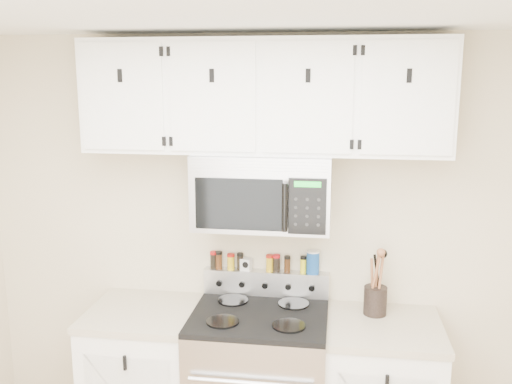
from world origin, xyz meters
TOP-DOWN VIEW (x-y plane):
  - back_wall at (0.00, 1.75)m, footprint 3.50×0.01m
  - base_cabinet_left at (-0.69, 1.45)m, footprint 0.64×0.62m
  - microwave at (0.00, 1.55)m, footprint 0.76×0.44m
  - upper_cabinets at (-0.00, 1.58)m, footprint 2.00×0.35m
  - utensil_crock at (0.65, 1.58)m, footprint 0.13×0.13m
  - kitchen_timer at (-0.12, 1.71)m, footprint 0.07×0.07m
  - salt_canister at (0.28, 1.71)m, footprint 0.08×0.08m
  - spice_jar_0 at (-0.32, 1.71)m, footprint 0.05×0.05m
  - spice_jar_1 at (-0.29, 1.71)m, footprint 0.04×0.04m
  - spice_jar_2 at (-0.22, 1.71)m, footprint 0.05×0.05m
  - spice_jar_3 at (-0.16, 1.71)m, footprint 0.04×0.04m
  - spice_jar_4 at (0.02, 1.71)m, footprint 0.04×0.04m
  - spice_jar_5 at (0.06, 1.71)m, footprint 0.05×0.05m
  - spice_jar_6 at (0.13, 1.71)m, footprint 0.04×0.04m
  - spice_jar_7 at (0.22, 1.71)m, footprint 0.04×0.04m

SIDE VIEW (x-z plane):
  - base_cabinet_left at x=-0.69m, z-range 0.00..0.92m
  - utensil_crock at x=0.65m, z-range 0.83..1.21m
  - kitchen_timer at x=-0.12m, z-range 1.10..1.17m
  - spice_jar_2 at x=-0.22m, z-range 1.10..1.20m
  - spice_jar_6 at x=0.13m, z-range 1.10..1.20m
  - spice_jar_4 at x=0.02m, z-range 1.10..1.20m
  - spice_jar_7 at x=0.22m, z-range 1.10..1.20m
  - spice_jar_5 at x=0.06m, z-range 1.10..1.21m
  - spice_jar_3 at x=-0.16m, z-range 1.10..1.21m
  - spice_jar_0 at x=-0.32m, z-range 1.10..1.21m
  - spice_jar_1 at x=-0.29m, z-range 1.10..1.21m
  - salt_canister at x=0.28m, z-range 1.10..1.24m
  - back_wall at x=0.00m, z-range 0.00..2.50m
  - microwave at x=0.00m, z-range 1.42..1.84m
  - upper_cabinets at x=0.00m, z-range 1.84..2.46m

